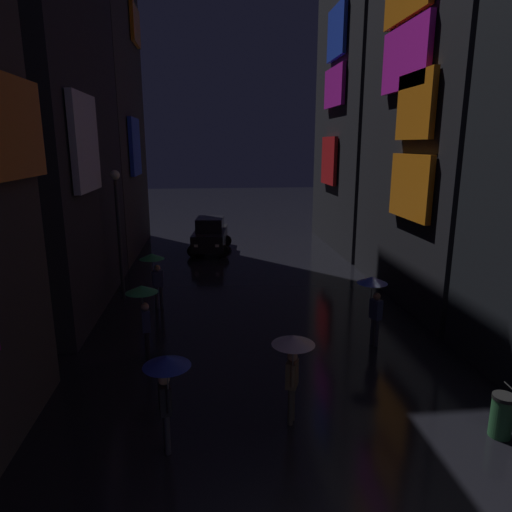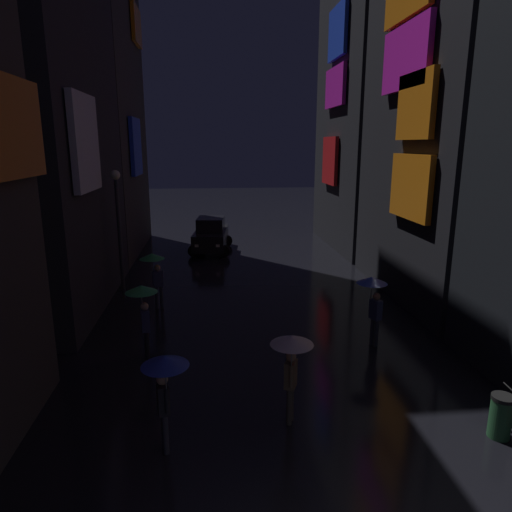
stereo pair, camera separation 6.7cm
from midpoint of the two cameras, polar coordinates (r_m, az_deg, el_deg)
The scene contains 12 objects.
building_left_mid at distance 18.35m, azimuth -26.61°, elevation 22.59°, with size 4.25×8.87×18.27m.
building_left_far at distance 27.57m, azimuth -20.35°, elevation 27.79°, with size 4.25×8.71×25.87m.
building_right_mid at distance 19.19m, azimuth 23.48°, elevation 16.83°, with size 4.25×8.48×14.54m.
building_right_far at distance 27.69m, azimuth 14.05°, elevation 17.58°, with size 4.25×8.92×15.83m.
pedestrian_midstreet_centre_clear at distance 9.70m, azimuth 4.66°, elevation -12.15°, with size 0.90×0.90×2.12m.
pedestrian_near_crossing_blue at distance 8.99m, azimuth -11.15°, elevation -14.59°, with size 0.90×0.90×2.12m.
pedestrian_far_right_green at distance 13.06m, azimuth -13.84°, elevation -5.54°, with size 0.90×0.90×2.12m.
pedestrian_midstreet_left_blue at distance 13.93m, azimuth 14.56°, elevation -4.36°, with size 0.90×0.90×2.12m.
pedestrian_foreground_right_green at distance 16.79m, azimuth -12.52°, elevation -1.15°, with size 0.90×0.90×2.12m.
car_distant at distance 25.82m, azimuth -5.57°, elevation 2.61°, with size 2.54×4.28×1.92m.
streetlamp_left_far at distance 17.96m, azimuth -16.71°, elevation 4.43°, with size 0.36×0.36×4.99m.
trash_bin at distance 11.15m, azimuth 28.43°, elevation -17.21°, with size 0.46×0.46×0.93m.
Camera 2 is at (-1.54, -3.64, 5.90)m, focal length 32.00 mm.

